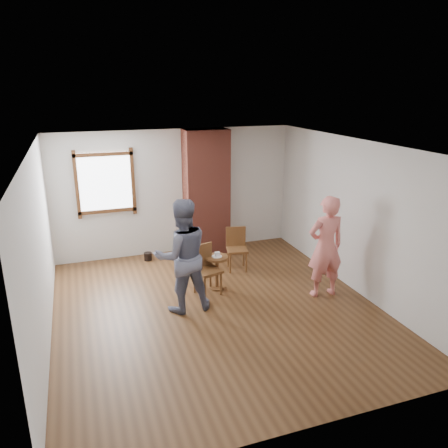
{
  "coord_description": "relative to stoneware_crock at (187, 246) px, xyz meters",
  "views": [
    {
      "loc": [
        -1.94,
        -5.96,
        3.45
      ],
      "look_at": [
        0.4,
        0.8,
        1.15
      ],
      "focal_mm": 35.0,
      "sensor_mm": 36.0,
      "label": 1
    }
  ],
  "objects": [
    {
      "name": "room_shell",
      "position": [
        -0.18,
        -1.79,
        1.6
      ],
      "size": [
        5.04,
        5.52,
        2.62
      ],
      "color": "silver",
      "rests_on": "ground"
    },
    {
      "name": "dining_chair_left",
      "position": [
        -0.12,
        -1.78,
        0.27
      ],
      "size": [
        0.5,
        0.5,
        0.86
      ],
      "rotation": [
        0.0,
        0.0,
        0.28
      ],
      "color": "brown",
      "rests_on": "ground"
    },
    {
      "name": "cake_plate",
      "position": [
        0.12,
        -1.68,
        0.39
      ],
      "size": [
        0.18,
        0.18,
        0.01
      ],
      "primitive_type": "cylinder",
      "color": "white",
      "rests_on": "side_table"
    },
    {
      "name": "side_table",
      "position": [
        0.12,
        -1.68,
        0.19
      ],
      "size": [
        0.4,
        0.4,
        0.6
      ],
      "color": "brown",
      "rests_on": "ground"
    },
    {
      "name": "man",
      "position": [
        -0.62,
        -2.21,
        0.7
      ],
      "size": [
        0.91,
        0.72,
        1.82
      ],
      "primitive_type": "imported",
      "rotation": [
        0.0,
        0.0,
        3.18
      ],
      "color": "#141638",
      "rests_on": "ground"
    },
    {
      "name": "cake_slice",
      "position": [
        0.13,
        -1.68,
        0.43
      ],
      "size": [
        0.08,
        0.07,
        0.06
      ],
      "primitive_type": "cube",
      "color": "white",
      "rests_on": "cake_plate"
    },
    {
      "name": "stoneware_crock",
      "position": [
        0.0,
        0.0,
        0.0
      ],
      "size": [
        0.34,
        0.34,
        0.42
      ],
      "primitive_type": "cylinder",
      "rotation": [
        0.0,
        0.0,
        -0.04
      ],
      "color": "tan",
      "rests_on": "ground"
    },
    {
      "name": "person_pink",
      "position": [
        1.75,
        -2.51,
        0.66
      ],
      "size": [
        0.65,
        0.44,
        1.75
      ],
      "primitive_type": "imported",
      "rotation": [
        0.0,
        0.0,
        3.1
      ],
      "color": "#F8827C",
      "rests_on": "ground"
    },
    {
      "name": "dark_pot",
      "position": [
        -0.82,
        0.0,
        -0.13
      ],
      "size": [
        0.17,
        0.17,
        0.16
      ],
      "primitive_type": "cylinder",
      "rotation": [
        0.0,
        0.0,
        0.01
      ],
      "color": "black",
      "rests_on": "ground"
    },
    {
      "name": "dining_chair_right",
      "position": [
        0.75,
        -0.97,
        0.25
      ],
      "size": [
        0.45,
        0.45,
        0.82
      ],
      "rotation": [
        0.0,
        0.0,
        -0.21
      ],
      "color": "brown",
      "rests_on": "ground"
    },
    {
      "name": "ground",
      "position": [
        -0.12,
        -2.4,
        -0.21
      ],
      "size": [
        5.5,
        5.5,
        0.0
      ],
      "primitive_type": "plane",
      "color": "brown",
      "rests_on": "ground"
    },
    {
      "name": "brick_chimney",
      "position": [
        0.48,
        0.1,
        1.09
      ],
      "size": [
        0.9,
        0.5,
        2.6
      ],
      "primitive_type": "cube",
      "color": "brown",
      "rests_on": "ground"
    }
  ]
}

